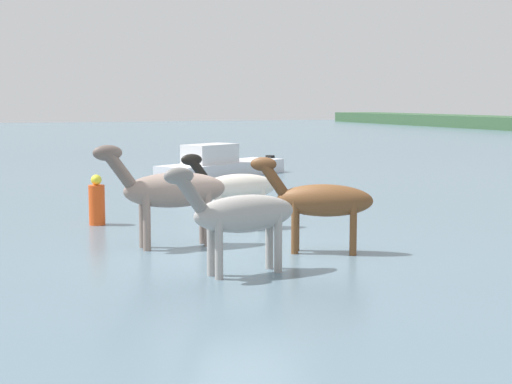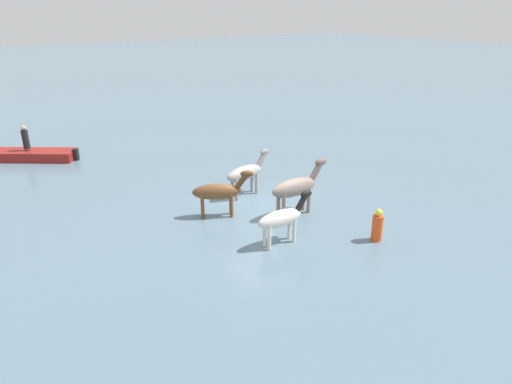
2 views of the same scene
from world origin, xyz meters
name	(u,v)px [view 1 (image 1 of 2)]	position (x,y,z in m)	size (l,w,h in m)	color
ground_plane	(233,253)	(0.00, 0.00, 0.00)	(173.33, 173.33, 0.00)	slate
horse_gray_outer	(240,214)	(1.67, -0.48, 0.98)	(0.74, 2.30, 1.78)	#9E9993
horse_lead	(170,191)	(-0.96, -0.92, 1.09)	(0.60, 2.54, 1.98)	gray
horse_chestnut_trailing	(236,187)	(-2.46, 0.96, 0.92)	(0.55, 2.14, 1.67)	silver
horse_mid_herd	(320,201)	(0.57, 1.48, 0.97)	(1.41, 2.14, 1.76)	brown
boat_motor_center	(220,168)	(-13.50, 4.37, 0.33)	(4.06, 5.58, 1.37)	silver
buoy_channel_marker	(97,202)	(-4.13, -1.77, 0.51)	(0.36, 0.36, 1.14)	#E54C19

